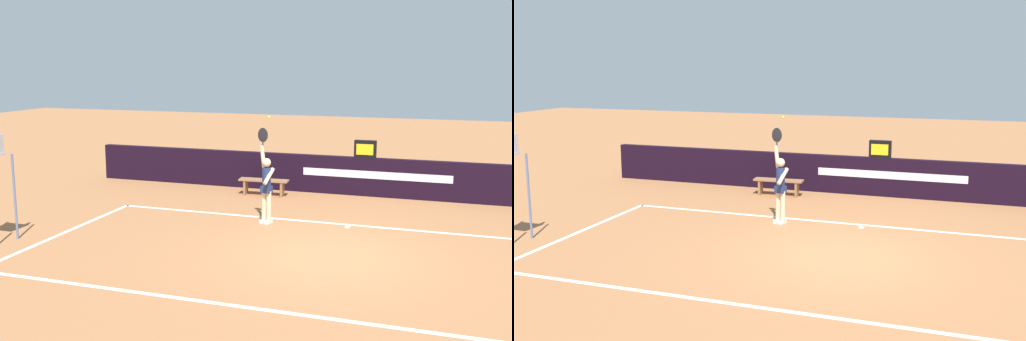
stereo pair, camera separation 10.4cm
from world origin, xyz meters
TOP-DOWN VIEW (x-y plane):
  - ground_plane at (0.00, 0.00)m, footprint 60.00×60.00m
  - court_lines at (0.00, -0.24)m, footprint 12.15×5.49m
  - back_wall at (0.00, 5.74)m, footprint 17.35×0.23m
  - speed_display at (-0.16, 5.73)m, footprint 0.62×0.21m
  - tennis_player at (-1.93, 1.98)m, footprint 0.43×0.43m
  - tennis_ball at (-1.88, 2.02)m, footprint 0.07×0.07m
  - courtside_bench_near at (-2.91, 4.81)m, footprint 1.45×0.44m

SIDE VIEW (x-z plane):
  - ground_plane at x=0.00m, z-range 0.00..0.00m
  - court_lines at x=0.00m, z-range 0.00..0.00m
  - courtside_bench_near at x=-2.91m, z-range 0.12..0.60m
  - back_wall at x=0.00m, z-range 0.00..1.11m
  - tennis_player at x=-1.93m, z-range -0.21..2.09m
  - speed_display at x=-0.16m, z-range 1.11..1.61m
  - tennis_ball at x=-1.88m, z-range 2.51..2.58m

